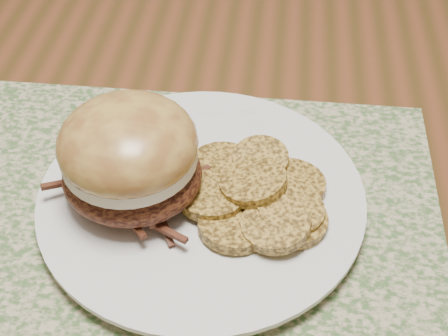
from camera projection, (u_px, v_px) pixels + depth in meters
The scene contains 5 objects.
dining_table at pixel (69, 170), 0.69m from camera, with size 1.50×0.90×0.75m.
placemat at pixel (175, 215), 0.53m from camera, with size 0.45×0.33×0.00m, color #426132.
dinner_plate at pixel (202, 198), 0.53m from camera, with size 0.26×0.26×0.02m, color silver.
pork_sandwich at pixel (130, 157), 0.49m from camera, with size 0.13×0.12×0.09m.
roasted_potatoes at pixel (258, 196), 0.51m from camera, with size 0.14×0.14×0.03m.
Camera 1 is at (0.22, -0.47, 1.15)m, focal length 50.00 mm.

